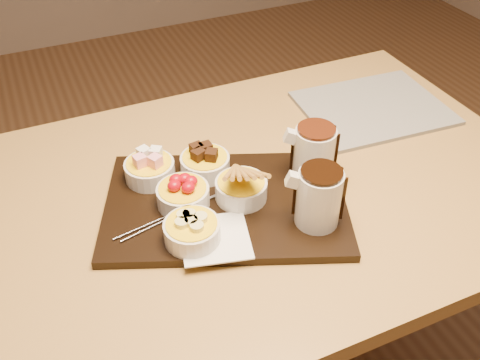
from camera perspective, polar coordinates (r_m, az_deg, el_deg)
name	(u,v)px	position (r m, az deg, el deg)	size (l,w,h in m)	color
dining_table	(255,219)	(1.16, 1.62, -4.14)	(1.20, 0.80, 0.75)	#A67E3D
serving_board	(226,204)	(1.03, -1.53, -2.62)	(0.46, 0.30, 0.02)	black
napkin	(215,238)	(0.95, -2.66, -6.22)	(0.12, 0.12, 0.00)	white
bowl_marshmallows	(150,171)	(1.08, -9.59, 1.00)	(0.10, 0.10, 0.04)	silver
bowl_cake	(205,165)	(1.08, -3.74, 1.64)	(0.10, 0.10, 0.04)	silver
bowl_strawberries	(183,196)	(1.01, -6.09, -1.73)	(0.10, 0.10, 0.04)	silver
bowl_biscotti	(241,190)	(1.02, 0.12, -1.04)	(0.10, 0.10, 0.04)	silver
bowl_bananas	(192,232)	(0.94, -5.14, -5.52)	(0.10, 0.10, 0.04)	silver
pitcher_dark_chocolate	(319,198)	(0.96, 8.39, -1.92)	(0.08, 0.08, 0.11)	silver
pitcher_milk_chocolate	(314,154)	(1.06, 7.88, 2.76)	(0.08, 0.08, 0.11)	silver
fondue_skewers	(178,211)	(1.00, -6.66, -3.34)	(0.26, 0.03, 0.01)	silver
newspaper	(373,108)	(1.36, 14.01, 7.47)	(0.34, 0.27, 0.01)	beige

